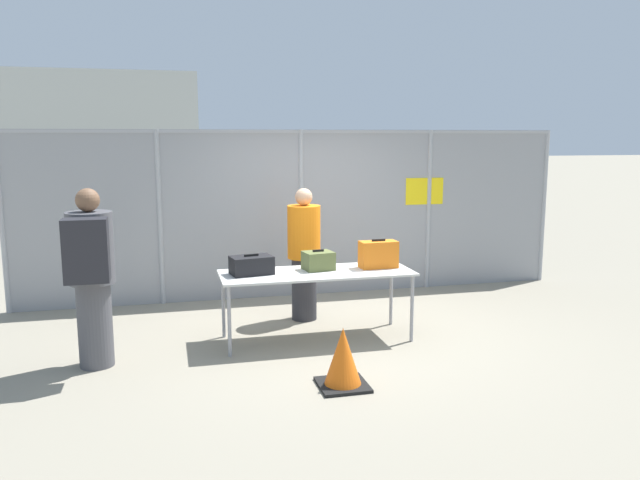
% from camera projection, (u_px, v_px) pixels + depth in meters
% --- Properties ---
extents(ground_plane, '(120.00, 120.00, 0.00)m').
position_uv_depth(ground_plane, '(337.00, 334.00, 7.33)').
color(ground_plane, gray).
extents(fence_section, '(7.98, 0.07, 2.39)m').
position_uv_depth(fence_section, '(302.00, 210.00, 8.97)').
color(fence_section, '#9EA0A5').
rests_on(fence_section, ground_plane).
extents(inspection_table, '(2.17, 0.79, 0.79)m').
position_uv_depth(inspection_table, '(317.00, 276.00, 7.04)').
color(inspection_table, silver).
rests_on(inspection_table, ground_plane).
extents(suitcase_black, '(0.49, 0.36, 0.23)m').
position_uv_depth(suitcase_black, '(252.00, 265.00, 6.89)').
color(suitcase_black, black).
rests_on(suitcase_black, inspection_table).
extents(suitcase_olive, '(0.36, 0.31, 0.23)m').
position_uv_depth(suitcase_olive, '(318.00, 261.00, 7.12)').
color(suitcase_olive, '#566033').
rests_on(suitcase_olive, inspection_table).
extents(suitcase_orange, '(0.44, 0.22, 0.34)m').
position_uv_depth(suitcase_orange, '(378.00, 254.00, 7.22)').
color(suitcase_orange, orange).
rests_on(suitcase_orange, inspection_table).
extents(traveler_hooded, '(0.45, 0.69, 1.80)m').
position_uv_depth(traveler_hooded, '(91.00, 271.00, 6.11)').
color(traveler_hooded, '#4C4C51').
rests_on(traveler_hooded, ground_plane).
extents(security_worker_near, '(0.41, 0.41, 1.67)m').
position_uv_depth(security_worker_near, '(304.00, 252.00, 7.81)').
color(security_worker_near, '#2D2D33').
rests_on(security_worker_near, ground_plane).
extents(utility_trailer, '(3.46, 2.23, 0.65)m').
position_uv_depth(utility_trailer, '(330.00, 249.00, 10.71)').
color(utility_trailer, silver).
rests_on(utility_trailer, ground_plane).
extents(distant_hangar, '(15.29, 9.61, 6.40)m').
position_uv_depth(distant_hangar, '(82.00, 123.00, 42.86)').
color(distant_hangar, '#B2B7B2').
rests_on(distant_hangar, ground_plane).
extents(traffic_cone, '(0.45, 0.45, 0.57)m').
position_uv_depth(traffic_cone, '(343.00, 359.00, 5.76)').
color(traffic_cone, black).
rests_on(traffic_cone, ground_plane).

